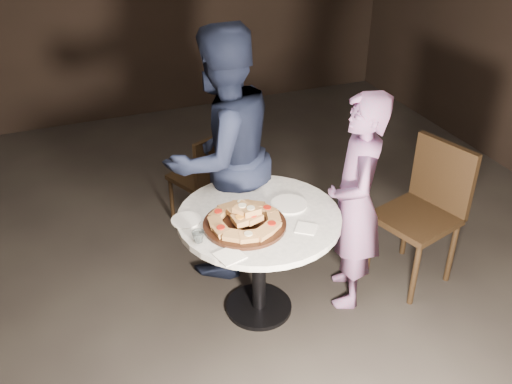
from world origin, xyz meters
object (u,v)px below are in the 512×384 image
at_px(diner_navy, 222,156).
at_px(table, 259,234).
at_px(focaccia_pile, 245,218).
at_px(diner_teal, 355,203).
at_px(serving_board, 245,224).
at_px(water_glass, 198,237).
at_px(chair_far, 206,173).
at_px(chair_right, 427,204).

bearing_deg(diner_navy, table, 73.79).
relative_size(focaccia_pile, diner_teal, 0.30).
bearing_deg(diner_teal, serving_board, -66.20).
relative_size(focaccia_pile, water_glass, 6.01).
bearing_deg(diner_navy, water_glass, 40.90).
height_order(focaccia_pile, diner_navy, diner_navy).
distance_m(table, water_glass, 0.46).
xyz_separation_m(chair_far, diner_teal, (0.61, -1.13, 0.25)).
distance_m(chair_right, diner_teal, 0.60).
relative_size(focaccia_pile, chair_far, 0.53).
bearing_deg(chair_far, table, 66.43).
distance_m(water_glass, diner_navy, 0.78).
bearing_deg(serving_board, water_glass, -170.21).
xyz_separation_m(serving_board, chair_far, (0.11, 1.12, -0.27)).
bearing_deg(diner_teal, focaccia_pile, -66.36).
height_order(table, water_glass, water_glass).
xyz_separation_m(table, focaccia_pile, (-0.12, -0.07, 0.19)).
bearing_deg(water_glass, table, 16.99).
relative_size(table, diner_navy, 0.70).
relative_size(serving_board, focaccia_pile, 1.12).
xyz_separation_m(focaccia_pile, chair_far, (0.11, 1.12, -0.32)).
height_order(focaccia_pile, chair_right, chair_right).
bearing_deg(chair_right, diner_navy, -132.27).
xyz_separation_m(serving_board, diner_teal, (0.72, -0.01, -0.02)).
bearing_deg(table, focaccia_pile, -147.76).
relative_size(water_glass, diner_navy, 0.04).
bearing_deg(chair_far, chair_right, 113.12).
relative_size(chair_far, diner_teal, 0.56).
bearing_deg(focaccia_pile, serving_board, -151.05).
xyz_separation_m(serving_board, focaccia_pile, (0.00, 0.00, 0.04)).
relative_size(serving_board, water_glass, 6.73).
distance_m(focaccia_pile, water_glass, 0.30).
bearing_deg(chair_far, focaccia_pile, 60.51).
xyz_separation_m(table, diner_teal, (0.60, -0.08, 0.13)).
bearing_deg(serving_board, chair_far, 84.33).
distance_m(water_glass, chair_right, 1.60).
xyz_separation_m(chair_far, chair_right, (1.19, -1.10, 0.09)).
relative_size(serving_board, chair_right, 0.49).
height_order(chair_far, diner_teal, diner_teal).
distance_m(serving_board, diner_navy, 0.64).
height_order(diner_navy, diner_teal, diner_navy).
bearing_deg(diner_navy, diner_teal, 115.01).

